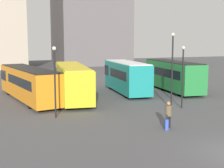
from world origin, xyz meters
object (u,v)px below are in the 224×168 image
Objects in this scene: bus_0 at (28,82)px; lamp_post_0 at (183,71)px; lamp_post_1 at (55,76)px; bus_1 at (72,80)px; bus_2 at (126,76)px; bus_3 at (172,75)px; traveler at (168,112)px; suitcase at (166,124)px; lamp_post_2 at (172,65)px.

bus_0 is 14.12m from lamp_post_0.
bus_0 is 8.04m from lamp_post_1.
bus_2 reaches higher than bus_1.
traveler is (-8.55, -12.83, -0.78)m from bus_3.
traveler reaches higher than suitcase.
lamp_post_2 is (-5.33, -8.17, 1.79)m from bus_3.
bus_2 is 9.05m from lamp_post_0.
bus_0 is at bearing 87.80° from bus_1.
bus_0 is 4.07m from bus_1.
bus_1 reaches higher than traveler.
bus_2 is 12.53m from lamp_post_1.
lamp_post_2 is at bearing 177.28° from lamp_post_0.
bus_1 is at bearing 132.84° from lamp_post_0.
bus_2 is at bearing 96.09° from lamp_post_0.
lamp_post_1 is 9.34m from lamp_post_2.
lamp_post_1 is at bearing 176.41° from lamp_post_0.
lamp_post_2 reaches higher than bus_0.
bus_0 reaches higher than traveler.
bus_3 is 9.38m from lamp_post_0.
traveler is 0.33× the size of lamp_post_1.
suitcase is 0.19× the size of lamp_post_0.
lamp_post_0 reaches higher than bus_1.
lamp_post_0 is 10.30m from lamp_post_1.
traveler is at bearing 173.28° from bus_2.
bus_2 reaches higher than bus_3.
bus_0 is 1.04× the size of bus_1.
suitcase is (6.61, -13.50, -1.30)m from bus_0.
suitcase is at bearing 172.19° from bus_2.
lamp_post_0 is 1.00× the size of lamp_post_1.
suitcase is 8.46m from lamp_post_1.
bus_3 is (11.53, 0.47, 0.04)m from bus_1.
bus_3 is at bearing -17.39° from traveler.
lamp_post_2 is (6.20, -7.70, 1.83)m from bus_1.
lamp_post_0 is at bearing -25.97° from traveler.
bus_2 is 9.05m from lamp_post_2.
bus_2 is at bearing 89.83° from lamp_post_2.
bus_0 is 15.09m from suitcase.
traveler is 1.73× the size of suitcase.
bus_0 is 2.47× the size of lamp_post_1.
lamp_post_2 is at bearing -3.68° from lamp_post_1.
lamp_post_2 is (3.59, 5.03, 3.22)m from suitcase.
bus_3 is 2.08× the size of lamp_post_0.
bus_3 is at bearing -99.97° from bus_0.
traveler is 0.28× the size of lamp_post_2.
traveler is at bearing -160.88° from bus_0.
traveler is at bearing -124.59° from lamp_post_2.
lamp_post_2 reaches higher than lamp_post_1.
bus_2 is 0.90× the size of bus_3.
bus_1 reaches higher than suitcase.
lamp_post_2 is at bearing -173.41° from bus_2.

